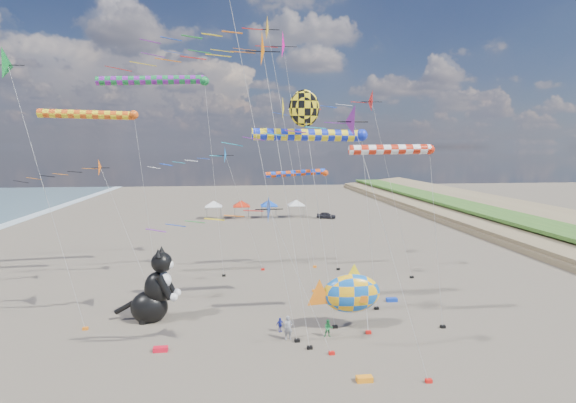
{
  "coord_description": "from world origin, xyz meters",
  "views": [
    {
      "loc": [
        -1.94,
        -21.09,
        12.9
      ],
      "look_at": [
        1.91,
        12.0,
        8.85
      ],
      "focal_mm": 28.0,
      "sensor_mm": 36.0,
      "label": 1
    }
  ],
  "objects_px": {
    "cat_inflatable": "(153,284)",
    "child_blue": "(280,325)",
    "person_adult": "(288,328)",
    "fish_inflatable": "(351,293)",
    "child_green": "(328,328)",
    "parked_car": "(326,215)"
  },
  "relations": [
    {
      "from": "cat_inflatable",
      "to": "child_blue",
      "type": "relative_size",
      "value": 5.46
    },
    {
      "from": "fish_inflatable",
      "to": "child_blue",
      "type": "bearing_deg",
      "value": 179.36
    },
    {
      "from": "child_blue",
      "to": "child_green",
      "type": "bearing_deg",
      "value": -48.38
    },
    {
      "from": "person_adult",
      "to": "parked_car",
      "type": "relative_size",
      "value": 0.48
    },
    {
      "from": "fish_inflatable",
      "to": "child_blue",
      "type": "xyz_separation_m",
      "value": [
        -5.03,
        0.06,
        -2.12
      ]
    },
    {
      "from": "cat_inflatable",
      "to": "person_adult",
      "type": "xyz_separation_m",
      "value": [
        9.6,
        -4.54,
        -1.98
      ]
    },
    {
      "from": "fish_inflatable",
      "to": "child_green",
      "type": "distance_m",
      "value": 2.97
    },
    {
      "from": "child_green",
      "to": "parked_car",
      "type": "relative_size",
      "value": 0.35
    },
    {
      "from": "cat_inflatable",
      "to": "fish_inflatable",
      "type": "bearing_deg",
      "value": -6.58
    },
    {
      "from": "person_adult",
      "to": "parked_car",
      "type": "distance_m",
      "value": 51.98
    },
    {
      "from": "child_blue",
      "to": "parked_car",
      "type": "relative_size",
      "value": 0.3
    },
    {
      "from": "fish_inflatable",
      "to": "cat_inflatable",
      "type": "bearing_deg",
      "value": 167.1
    },
    {
      "from": "cat_inflatable",
      "to": "child_blue",
      "type": "bearing_deg",
      "value": -12.89
    },
    {
      "from": "fish_inflatable",
      "to": "person_adult",
      "type": "height_order",
      "value": "fish_inflatable"
    },
    {
      "from": "cat_inflatable",
      "to": "child_blue",
      "type": "distance_m",
      "value": 9.98
    },
    {
      "from": "person_adult",
      "to": "child_blue",
      "type": "distance_m",
      "value": 1.44
    },
    {
      "from": "child_green",
      "to": "parked_car",
      "type": "bearing_deg",
      "value": 83.71
    },
    {
      "from": "person_adult",
      "to": "fish_inflatable",
      "type": "bearing_deg",
      "value": 9.93
    },
    {
      "from": "cat_inflatable",
      "to": "parked_car",
      "type": "bearing_deg",
      "value": 70.23
    },
    {
      "from": "child_green",
      "to": "child_blue",
      "type": "bearing_deg",
      "value": 163.79
    },
    {
      "from": "child_blue",
      "to": "parked_car",
      "type": "distance_m",
      "value": 50.79
    },
    {
      "from": "cat_inflatable",
      "to": "person_adult",
      "type": "height_order",
      "value": "cat_inflatable"
    }
  ]
}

